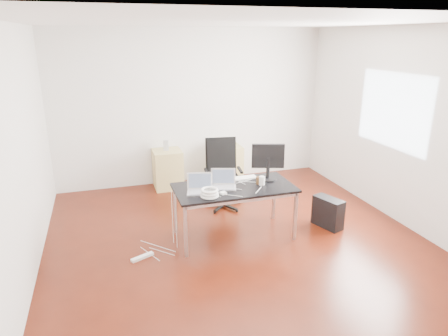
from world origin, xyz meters
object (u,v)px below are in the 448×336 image
object	(u,v)px
office_chair	(222,170)
pc_tower	(328,212)
desk	(234,190)
filing_cabinet_right	(227,163)
filing_cabinet_left	(168,169)

from	to	relation	value
office_chair	pc_tower	xyz separation A→B (m)	(1.23, -1.21, -0.39)
desk	pc_tower	xyz separation A→B (m)	(1.39, -0.13, -0.46)
office_chair	pc_tower	bearing A→B (deg)	-36.76
office_chair	desk	bearing A→B (deg)	-90.91
filing_cabinet_right	pc_tower	xyz separation A→B (m)	(0.81, -2.27, -0.13)
filing_cabinet_right	pc_tower	distance (m)	2.41
pc_tower	office_chair	bearing A→B (deg)	116.48
filing_cabinet_right	filing_cabinet_left	bearing A→B (deg)	180.00
desk	filing_cabinet_left	xyz separation A→B (m)	(-0.55, 2.14, -0.33)
filing_cabinet_left	office_chair	bearing A→B (deg)	-56.11
office_chair	filing_cabinet_left	bearing A→B (deg)	131.68
filing_cabinet_right	desk	bearing A→B (deg)	-105.25
filing_cabinet_left	pc_tower	xyz separation A→B (m)	(1.94, -2.27, -0.13)
desk	pc_tower	size ratio (longest dim) A/B	3.56
desk	pc_tower	distance (m)	1.47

